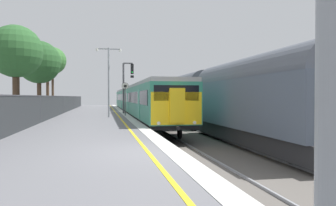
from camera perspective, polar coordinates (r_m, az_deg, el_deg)
ground at (r=10.52m, az=13.06°, el=-11.15°), size 17.40×110.00×1.21m
commuter_train_at_platform at (r=36.66m, az=-5.62°, el=0.54°), size 2.83×41.14×3.81m
freight_train_adjacent_track at (r=24.24m, az=7.15°, el=0.92°), size 2.60×28.18×4.65m
signal_gantry at (r=31.93m, az=-7.41°, el=3.77°), size 1.10×0.24×4.98m
speed_limit_sign at (r=27.89m, az=-7.59°, el=1.48°), size 0.59×0.08×2.85m
platform_lamp_mid at (r=25.94m, az=-10.46°, el=4.69°), size 2.00×0.20×5.50m
background_tree_left at (r=41.73m, az=-20.49°, el=7.04°), size 3.45×3.45×7.85m
background_tree_centre at (r=21.89m, az=-25.35°, el=7.95°), size 3.18×3.18×5.98m
background_tree_right at (r=34.39m, az=-21.91°, el=6.52°), size 4.22×4.22×7.17m
background_tree_back at (r=46.21m, az=-19.70°, el=6.96°), size 3.61×3.61×8.30m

